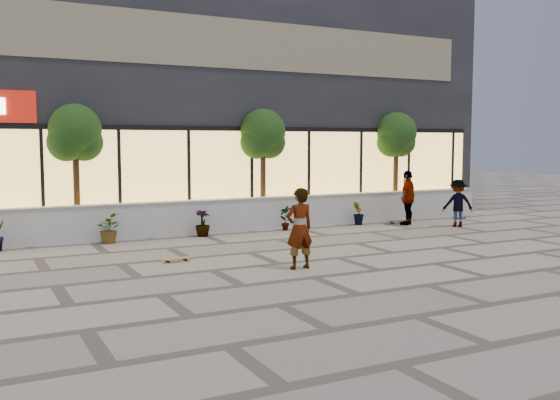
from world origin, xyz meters
name	(u,v)px	position (x,y,z in m)	size (l,w,h in m)	color
ground	(314,278)	(0.00, 0.00, 0.00)	(80.00, 80.00, 0.00)	#9C9687
planter_wall	(200,217)	(0.00, 7.00, 0.52)	(22.00, 0.42, 1.04)	silver
retail_building	(149,104)	(0.00, 12.49, 4.25)	(24.00, 9.17, 8.50)	black
shrub_c	(108,229)	(-2.90, 6.45, 0.41)	(0.73, 0.63, 0.81)	#153812
shrub_d	(203,223)	(-0.10, 6.45, 0.41)	(0.45, 0.45, 0.81)	#153812
shrub_e	(286,218)	(2.70, 6.45, 0.41)	(0.43, 0.29, 0.81)	#153812
shrub_f	(359,213)	(5.50, 6.45, 0.41)	(0.45, 0.36, 0.81)	#153812
tree_midwest	(75,136)	(-3.50, 7.70, 2.99)	(1.60, 1.50, 3.92)	#49291A
tree_mideast	(263,137)	(2.50, 7.70, 2.99)	(1.60, 1.50, 3.92)	#49291A
tree_east	(396,137)	(8.00, 7.70, 2.99)	(1.60, 1.50, 3.92)	#49291A
skater_center	(299,228)	(0.16, 0.94, 0.90)	(0.66, 0.43, 1.81)	white
skater_right_near	(408,198)	(7.00, 5.72, 0.93)	(1.09, 0.45, 1.86)	silver
skater_right_far	(458,203)	(8.20, 4.61, 0.79)	(1.02, 0.58, 1.57)	maroon
skateboard_center	(177,259)	(-2.03, 2.96, 0.07)	(0.73, 0.25, 0.09)	olive
skateboard_right_near	(398,221)	(7.00, 6.20, 0.08)	(0.84, 0.31, 0.10)	brown
skateboard_right_far	(460,217)	(9.80, 6.20, 0.08)	(0.79, 0.38, 0.09)	#5857A0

